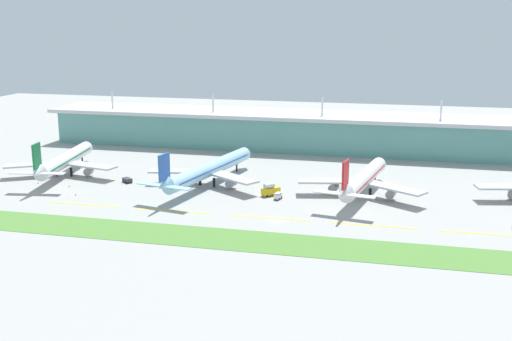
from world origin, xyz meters
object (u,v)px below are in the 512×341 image
Objects in this scene: baggage_cart at (278,196)px; safety_cone_nose_front at (76,195)px; airliner_nearest at (64,161)px; airliner_far_middle at (363,179)px; safety_cone_left_wingtip at (38,183)px; fuel_truck at (270,190)px; pushback_tug at (127,180)px; airliner_near_middle at (209,169)px; safety_cone_right_wingtip at (69,186)px.

baggage_cart is 76.10m from safety_cone_nose_front.
airliner_far_middle is (124.92, -2.62, -0.00)m from airliner_nearest.
fuel_truck is at bearing 2.73° from safety_cone_left_wingtip.
baggage_cart is at bearing 0.21° from safety_cone_left_wingtip.
pushback_tug is 35.75m from safety_cone_left_wingtip.
airliner_nearest is 34.07m from safety_cone_nose_front.
airliner_near_middle is at bearing 6.38° from pushback_tug.
airliner_near_middle is at bearing 156.73° from baggage_cart.
airliner_nearest is 16.34m from safety_cone_left_wingtip.
pushback_tug is at bearing 16.02° from safety_cone_left_wingtip.
airliner_near_middle is 60.75m from airliner_far_middle.
safety_cone_left_wingtip and safety_cone_nose_front have the same top height.
airliner_nearest is at bearing 179.01° from airliner_near_middle.
airliner_near_middle reaches higher than safety_cone_right_wingtip.
safety_cone_nose_front is 13.53m from safety_cone_right_wingtip.
safety_cone_left_wingtip is (-98.63, -0.36, -0.91)m from baggage_cart.
fuel_truck is (-33.72, -7.57, -4.18)m from airliner_far_middle.
airliner_near_middle is 1.19× the size of airliner_far_middle.
airliner_far_middle reaches higher than safety_cone_right_wingtip.
safety_cone_nose_front is at bearing -149.73° from airliner_near_middle.
fuel_truck reaches higher than safety_cone_left_wingtip.
fuel_truck is at bearing 13.23° from safety_cone_nose_front.
airliner_nearest is at bearing 171.41° from baggage_cart.
airliner_far_middle is at bearing 6.98° from safety_cone_right_wingtip.
pushback_tug is 7.08× the size of safety_cone_left_wingtip.
safety_cone_right_wingtip is (14.96, -1.80, 0.00)m from safety_cone_left_wingtip.
baggage_cart is (94.99, -14.35, -5.18)m from airliner_nearest.
baggage_cart is at bearing -8.59° from airliner_nearest.
safety_cone_nose_front is at bearing -50.40° from safety_cone_right_wingtip.
airliner_nearest is at bearing 126.51° from safety_cone_nose_front.
safety_cone_nose_front is (-71.26, -16.75, -1.91)m from fuel_truck.
safety_cone_nose_front is (-44.25, -25.83, -6.11)m from airliner_near_middle.
baggage_cart is 5.59× the size of safety_cone_nose_front.
fuel_truck reaches higher than safety_cone_nose_front.
airliner_far_middle reaches higher than safety_cone_nose_front.
airliner_near_middle is 102.09× the size of safety_cone_nose_front.
pushback_tug is at bearing -178.64° from airliner_far_middle.
airliner_nearest reaches higher than baggage_cart.
baggage_cart is 5.59× the size of safety_cone_left_wingtip.
airliner_nearest is 64.20m from airliner_near_middle.
safety_cone_nose_front is (23.58, -12.22, 0.00)m from safety_cone_left_wingtip.
pushback_tug reaches higher than safety_cone_right_wingtip.
safety_cone_left_wingtip is at bearing -177.27° from fuel_truck.
safety_cone_right_wingtip is at bearing -173.02° from airliner_far_middle.
fuel_truck is at bearing 132.31° from baggage_cart.
safety_cone_right_wingtip is at bearing -6.86° from safety_cone_left_wingtip.
baggage_cart is at bearing -47.69° from fuel_truck.
airliner_nearest and airliner_near_middle have the same top height.
airliner_nearest is 20.93m from safety_cone_right_wingtip.
airliner_far_middle is 94.38m from pushback_tug.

